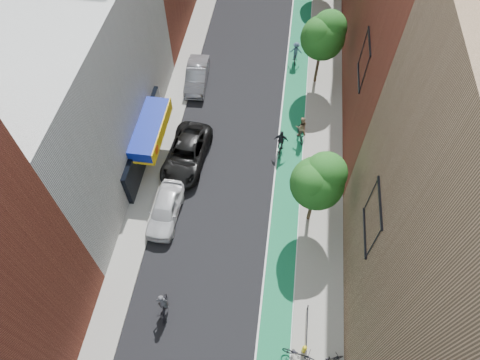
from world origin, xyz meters
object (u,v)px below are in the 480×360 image
at_px(cyclist_lane_near, 301,130).
at_px(parked_car_silver, 197,76).
at_px(parked_car_white, 165,209).
at_px(cyclist_lane_far, 296,53).
at_px(cyclist_lane_mid, 281,144).
at_px(fire_hydrant, 304,349).
at_px(parked_car_black, 186,154).
at_px(cyclist_lead, 163,306).

bearing_deg(cyclist_lane_near, parked_car_silver, -43.18).
xyz_separation_m(parked_car_white, cyclist_lane_far, (7.89, 17.56, 0.14)).
distance_m(cyclist_lane_mid, cyclist_lane_far, 10.76).
relative_size(cyclist_lane_near, fire_hydrant, 2.80).
bearing_deg(cyclist_lane_mid, fire_hydrant, 104.85).
relative_size(parked_car_silver, fire_hydrant, 6.36).
distance_m(parked_car_black, cyclist_lane_far, 14.64).
bearing_deg(cyclist_lead, parked_car_silver, -93.05).
xyz_separation_m(parked_car_silver, fire_hydrant, (10.29, -21.41, -0.25)).
xyz_separation_m(parked_car_silver, cyclist_lane_mid, (7.80, -6.76, -0.00)).
xyz_separation_m(cyclist_lead, cyclist_lane_far, (6.44, 24.11, 0.19)).
relative_size(parked_car_silver, cyclist_lane_far, 2.44).
xyz_separation_m(cyclist_lane_far, fire_hydrant, (2.00, -25.40, -0.37)).
height_order(parked_car_white, fire_hydrant, parked_car_white).
relative_size(parked_car_silver, cyclist_lead, 2.23).
bearing_deg(parked_car_silver, cyclist_lead, -88.40).
bearing_deg(fire_hydrant, parked_car_silver, 115.68).
bearing_deg(fire_hydrant, cyclist_lead, 171.31).
height_order(parked_car_white, cyclist_lead, cyclist_lead).
distance_m(parked_car_silver, cyclist_lane_far, 9.20).
distance_m(parked_car_white, parked_car_black, 4.96).
bearing_deg(parked_car_black, cyclist_lane_near, 26.76).
relative_size(cyclist_lane_far, fire_hydrant, 2.61).
xyz_separation_m(parked_car_black, parked_car_silver, (-0.87, 8.63, -0.03)).
distance_m(parked_car_black, fire_hydrant, 15.87).
xyz_separation_m(cyclist_lane_mid, fire_hydrant, (2.49, -14.65, -0.25)).
height_order(parked_car_silver, fire_hydrant, parked_car_silver).
bearing_deg(cyclist_lane_far, parked_car_white, 63.32).
bearing_deg(cyclist_lane_near, cyclist_lead, 49.88).
distance_m(cyclist_lane_near, cyclist_lane_mid, 2.12).
relative_size(parked_car_black, cyclist_lane_near, 2.78).
bearing_deg(cyclist_lead, cyclist_lane_mid, -122.31).
distance_m(parked_car_black, parked_car_silver, 8.68).
height_order(parked_car_white, parked_car_black, parked_car_black).
bearing_deg(parked_car_black, cyclist_lead, -80.61).
height_order(parked_car_black, cyclist_lane_near, cyclist_lane_near).
height_order(parked_car_white, cyclist_lane_near, cyclist_lane_near).
height_order(cyclist_lead, cyclist_lane_mid, cyclist_lead).
bearing_deg(parked_car_white, cyclist_lane_mid, 44.36).
distance_m(cyclist_lane_far, fire_hydrant, 25.48).
distance_m(parked_car_silver, cyclist_lane_near, 10.61).
bearing_deg(fire_hydrant, cyclist_lane_mid, 99.66).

